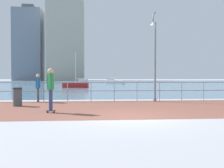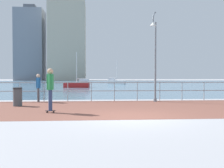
{
  "view_description": "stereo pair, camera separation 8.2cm",
  "coord_description": "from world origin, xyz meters",
  "px_view_note": "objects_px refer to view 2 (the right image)",
  "views": [
    {
      "loc": [
        -1.43,
        -9.46,
        1.46
      ],
      "look_at": [
        -0.34,
        3.84,
        1.1
      ],
      "focal_mm": 42.23,
      "sensor_mm": 36.0,
      "label": 1
    },
    {
      "loc": [
        -1.35,
        -9.47,
        1.46
      ],
      "look_at": [
        -0.34,
        3.84,
        1.1
      ],
      "focal_mm": 42.23,
      "sensor_mm": 36.0,
      "label": 2
    }
  ],
  "objects_px": {
    "lamppost": "(155,52)",
    "sailboat_teal": "(116,82)",
    "sailboat_gray": "(78,84)",
    "trash_bin": "(18,97)",
    "bystander": "(38,86)",
    "skateboarder": "(50,86)"
  },
  "relations": [
    {
      "from": "skateboarder",
      "to": "sailboat_gray",
      "type": "height_order",
      "value": "sailboat_gray"
    },
    {
      "from": "trash_bin",
      "to": "sailboat_teal",
      "type": "height_order",
      "value": "sailboat_teal"
    },
    {
      "from": "bystander",
      "to": "sailboat_gray",
      "type": "relative_size",
      "value": 0.34
    },
    {
      "from": "sailboat_gray",
      "to": "skateboarder",
      "type": "bearing_deg",
      "value": -89.39
    },
    {
      "from": "trash_bin",
      "to": "sailboat_teal",
      "type": "xyz_separation_m",
      "value": [
        8.54,
        39.21,
        0.0
      ]
    },
    {
      "from": "bystander",
      "to": "trash_bin",
      "type": "height_order",
      "value": "bystander"
    },
    {
      "from": "lamppost",
      "to": "bystander",
      "type": "bearing_deg",
      "value": 176.65
    },
    {
      "from": "lamppost",
      "to": "sailboat_gray",
      "type": "bearing_deg",
      "value": 105.06
    },
    {
      "from": "skateboarder",
      "to": "trash_bin",
      "type": "distance_m",
      "value": 3.34
    },
    {
      "from": "lamppost",
      "to": "trash_bin",
      "type": "bearing_deg",
      "value": -167.05
    },
    {
      "from": "bystander",
      "to": "sailboat_teal",
      "type": "distance_m",
      "value": 37.96
    },
    {
      "from": "sailboat_teal",
      "to": "sailboat_gray",
      "type": "relative_size",
      "value": 1.03
    },
    {
      "from": "sailboat_teal",
      "to": "trash_bin",
      "type": "bearing_deg",
      "value": -102.28
    },
    {
      "from": "sailboat_teal",
      "to": "sailboat_gray",
      "type": "bearing_deg",
      "value": -112.12
    },
    {
      "from": "skateboarder",
      "to": "trash_bin",
      "type": "height_order",
      "value": "skateboarder"
    },
    {
      "from": "lamppost",
      "to": "sailboat_teal",
      "type": "distance_m",
      "value": 37.62
    },
    {
      "from": "lamppost",
      "to": "bystander",
      "type": "distance_m",
      "value": 7.04
    },
    {
      "from": "lamppost",
      "to": "bystander",
      "type": "relative_size",
      "value": 3.23
    },
    {
      "from": "skateboarder",
      "to": "trash_bin",
      "type": "bearing_deg",
      "value": 127.9
    },
    {
      "from": "sailboat_gray",
      "to": "trash_bin",
      "type": "bearing_deg",
      "value": -94.44
    },
    {
      "from": "lamppost",
      "to": "sailboat_teal",
      "type": "bearing_deg",
      "value": 88.19
    },
    {
      "from": "trash_bin",
      "to": "sailboat_teal",
      "type": "bearing_deg",
      "value": 77.72
    }
  ]
}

